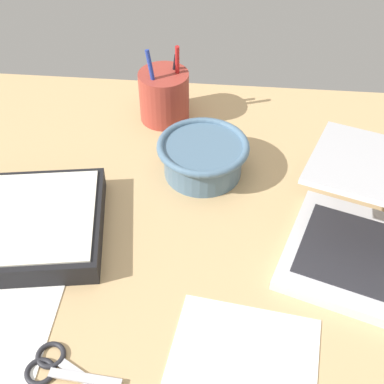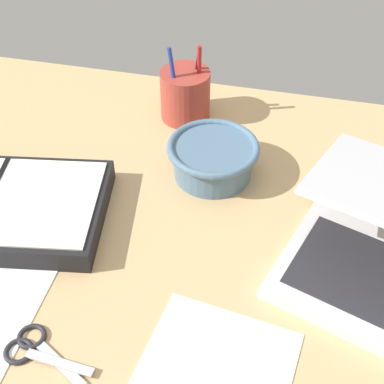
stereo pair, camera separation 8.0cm
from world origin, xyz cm
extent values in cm
cube|color=tan|center=(0.00, 0.00, 1.00)|extent=(140.00, 100.00, 2.00)
cylinder|color=slate|center=(-0.10, 21.05, 4.91)|extent=(13.51, 13.51, 5.82)
torus|color=slate|center=(-0.10, 21.05, 7.82)|extent=(15.89, 15.89, 1.27)
cylinder|color=#9E382D|center=(-8.79, 36.92, 6.94)|extent=(9.65, 9.65, 9.88)
cylinder|color=black|center=(-7.30, 39.11, 9.04)|extent=(2.57, 2.00, 12.08)
cylinder|color=#233899|center=(-10.22, 34.68, 10.29)|extent=(3.05, 2.23, 14.54)
cylinder|color=#B21E1E|center=(-6.26, 37.70, 10.24)|extent=(1.15, 1.92, 14.51)
cube|color=silver|center=(-23.64, 4.18, 5.95)|extent=(19.57, 21.74, 0.30)
cube|color=#B7B7BC|center=(-11.29, -19.36, 2.60)|extent=(9.27, 1.89, 0.30)
cube|color=#B7B7BC|center=(-11.29, -19.36, 2.30)|extent=(8.68, 5.42, 0.30)
torus|color=#232328|center=(-17.15, -18.92, 2.30)|extent=(3.90, 3.90, 0.70)
torus|color=#232328|center=(-16.47, -16.57, 2.30)|extent=(3.90, 3.90, 0.70)
camera|label=1|loc=(4.81, -50.01, 64.21)|focal=50.00mm
camera|label=2|loc=(12.75, -48.71, 64.21)|focal=50.00mm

